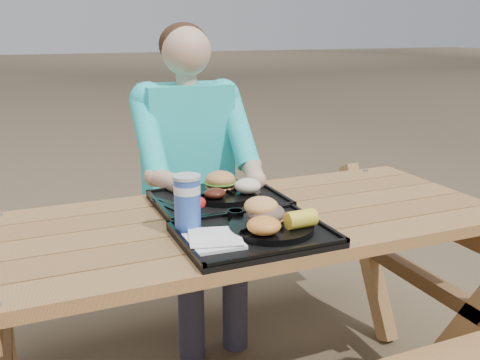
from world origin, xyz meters
name	(u,v)px	position (x,y,z in m)	size (l,w,h in m)	color
picnic_table	(240,316)	(0.00, 0.00, 0.38)	(1.80, 1.49, 0.75)	#999999
tray_near	(254,236)	(-0.04, -0.19, 0.76)	(0.45, 0.35, 0.02)	black
tray_far	(219,201)	(-0.02, 0.16, 0.76)	(0.45, 0.35, 0.02)	black
plate_near	(271,227)	(0.02, -0.20, 0.78)	(0.26, 0.26, 0.02)	black
plate_far	(225,194)	(0.01, 0.17, 0.78)	(0.26, 0.26, 0.02)	black
napkin_stack	(213,240)	(-0.18, -0.22, 0.78)	(0.16, 0.16, 0.02)	white
soda_cup	(187,204)	(-0.21, -0.09, 0.85)	(0.08, 0.08, 0.16)	#163FA6
condiment_bbq	(236,215)	(-0.04, -0.07, 0.79)	(0.05, 0.05, 0.03)	black
condiment_mustard	(257,212)	(0.03, -0.07, 0.79)	(0.06, 0.06, 0.03)	yellow
sandwich	(266,203)	(0.02, -0.16, 0.85)	(0.11, 0.11, 0.12)	#F1A555
mac_cheese	(264,226)	(-0.04, -0.26, 0.82)	(0.10, 0.10, 0.05)	#EF993E
corn_cob	(301,219)	(0.09, -0.26, 0.82)	(0.09, 0.09, 0.05)	yellow
cutlery_far	(170,203)	(-0.19, 0.17, 0.77)	(0.03, 0.16, 0.01)	black
burger	(220,175)	(0.01, 0.21, 0.84)	(0.11, 0.11, 0.10)	#D08B49
baked_beans	(215,193)	(-0.05, 0.11, 0.81)	(0.08, 0.08, 0.04)	#47170E
potato_salad	(248,186)	(0.08, 0.12, 0.82)	(0.10, 0.10, 0.05)	#EDE6C9
diner	(189,193)	(0.03, 0.67, 0.64)	(0.48, 0.84, 1.28)	#1AB0BA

